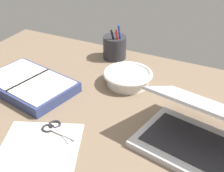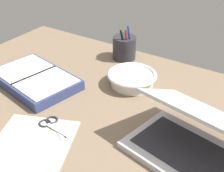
{
  "view_description": "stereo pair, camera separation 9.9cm",
  "coord_description": "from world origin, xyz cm",
  "views": [
    {
      "loc": [
        36.34,
        -65.73,
        61.0
      ],
      "look_at": [
        -0.82,
        9.74,
        9.0
      ],
      "focal_mm": 50.0,
      "sensor_mm": 36.0,
      "label": 1
    },
    {
      "loc": [
        44.93,
        -60.86,
        61.0
      ],
      "look_at": [
        -0.82,
        9.74,
        9.0
      ],
      "focal_mm": 50.0,
      "sensor_mm": 36.0,
      "label": 2
    }
  ],
  "objects": [
    {
      "name": "scissors",
      "position": [
        -10.45,
        -9.27,
        2.33
      ],
      "size": [
        12.13,
        7.47,
        0.8
      ],
      "rotation": [
        0.0,
        0.0,
        -0.3
      ],
      "color": "#B7B7BC",
      "rests_on": "desk_top"
    },
    {
      "name": "bowl",
      "position": [
        -1.42,
        23.84,
        4.74
      ],
      "size": [
        17.8,
        17.8,
        4.86
      ],
      "color": "silver",
      "rests_on": "desk_top"
    },
    {
      "name": "laptop",
      "position": [
        30.44,
        2.13,
        6.53
      ],
      "size": [
        38.13,
        31.78,
        15.9
      ],
      "rotation": [
        0.0,
        0.0,
        -0.2
      ],
      "color": "#B7B7BC",
      "rests_on": "desk_top"
    },
    {
      "name": "desk_top",
      "position": [
        0.0,
        0.0,
        1.0
      ],
      "size": [
        140.0,
        100.0,
        2.0
      ],
      "primitive_type": "cube",
      "color": "#75604C",
      "rests_on": "ground"
    },
    {
      "name": "planner",
      "position": [
        -31.07,
        5.22,
        3.91
      ],
      "size": [
        34.66,
        26.09,
        4.0
      ],
      "rotation": [
        0.0,
        0.0,
        -0.2
      ],
      "color": "navy",
      "rests_on": "desk_top"
    },
    {
      "name": "paper_sheet_front",
      "position": [
        -7.97,
        -21.04,
        2.08
      ],
      "size": [
        30.92,
        34.91,
        0.16
      ],
      "primitive_type": "cube",
      "rotation": [
        0.0,
        0.0,
        0.39
      ],
      "color": "silver",
      "rests_on": "desk_top"
    },
    {
      "name": "pen_cup",
      "position": [
        -14.9,
        40.88,
        6.8
      ],
      "size": [
        9.59,
        9.59,
        15.55
      ],
      "color": "#28282D",
      "rests_on": "desk_top"
    }
  ]
}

